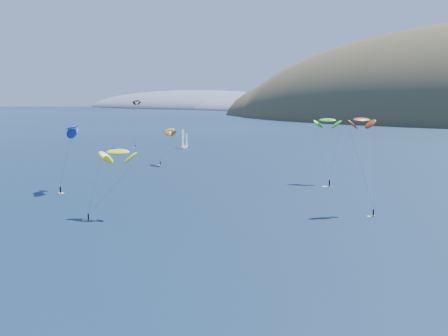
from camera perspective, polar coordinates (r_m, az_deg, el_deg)
headland at (r=952.62m, az=-1.04°, el=5.35°), size 460.00×250.00×60.00m
sailboat at (r=301.30m, az=-3.66°, el=2.01°), size 8.57×7.47×10.28m
kitesurfer_1 at (r=235.55m, az=-4.90°, el=3.49°), size 8.63×9.49×15.25m
kitesurfer_2 at (r=140.89m, az=-9.69°, el=1.45°), size 9.25×11.25×16.76m
kitesurfer_3 at (r=192.75m, az=9.44°, el=4.31°), size 10.07×12.99×21.09m
kitesurfer_9 at (r=146.95m, az=12.49°, el=4.30°), size 8.67×8.49×23.19m
kitesurfer_10 at (r=180.03m, az=-13.70°, el=3.64°), size 10.23×13.64×20.54m
kitesurfer_12 at (r=308.01m, az=-7.97°, el=6.07°), size 6.58×6.47×24.15m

